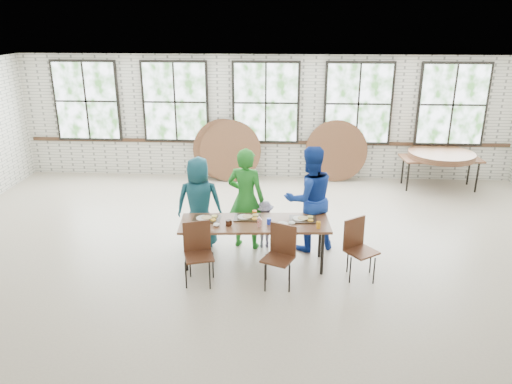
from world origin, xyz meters
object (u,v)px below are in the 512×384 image
Objects in this scene: chair_near_right at (280,250)px; storage_table at (441,160)px; chair_near_left at (198,247)px; dining_table at (255,225)px.

storage_table is (3.67, 4.64, 0.13)m from chair_near_right.
chair_near_left is at bearing -140.90° from storage_table.
dining_table is at bearing 148.84° from chair_near_right.
chair_near_left is 6.75m from storage_table.
chair_near_left reaches higher than dining_table.
storage_table is at bearing 25.94° from chair_near_left.
chair_near_right is at bearing -59.18° from dining_table.
storage_table is at bearing 75.83° from chair_near_right.
dining_table is at bearing -139.53° from storage_table.
dining_table is 5.75m from storage_table.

